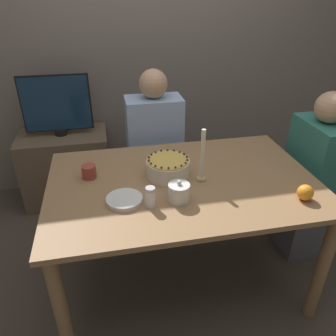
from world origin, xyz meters
TOP-DOWN VIEW (x-y plane):
  - ground_plane at (0.00, 0.00)m, footprint 12.00×12.00m
  - wall_behind at (0.00, 1.40)m, footprint 8.00×0.05m
  - dining_table at (0.00, 0.00)m, footprint 1.49×0.97m
  - cake at (-0.07, 0.07)m, footprint 0.25×0.25m
  - sugar_bowl at (-0.07, -0.19)m, footprint 0.11×0.11m
  - sugar_shaker at (-0.22, -0.21)m, footprint 0.05×0.05m
  - plate_stack at (-0.34, -0.14)m, footprint 0.18×0.18m
  - candle at (0.10, -0.02)m, footprint 0.05×0.05m
  - cup at (-0.51, 0.13)m, footprint 0.08×0.08m
  - orange_fruit_0 at (0.56, -0.31)m, footprint 0.08×0.08m
  - person_man_blue_shirt at (-0.05, 0.69)m, footprint 0.40×0.34m
  - person_woman_floral at (0.95, 0.14)m, footprint 0.34×0.40m
  - side_cabinet at (-0.77, 1.13)m, footprint 0.73×0.45m
  - tv_monitor at (-0.77, 1.13)m, footprint 0.54×0.10m

SIDE VIEW (x-z plane):
  - ground_plane at x=0.00m, z-range 0.00..0.00m
  - side_cabinet at x=-0.77m, z-range 0.00..0.62m
  - person_woman_floral at x=0.95m, z-range -0.08..1.09m
  - person_man_blue_shirt at x=-0.05m, z-range -0.08..1.15m
  - dining_table at x=0.00m, z-range 0.27..1.04m
  - plate_stack at x=-0.34m, z-range 0.76..0.79m
  - cup at x=-0.51m, z-range 0.76..0.84m
  - orange_fruit_0 at x=0.56m, z-range 0.76..0.85m
  - sugar_bowl at x=-0.07m, z-range 0.75..0.87m
  - cake at x=-0.07m, z-range 0.76..0.87m
  - sugar_shaker at x=-0.22m, z-range 0.77..0.87m
  - tv_monitor at x=-0.77m, z-range 0.63..1.13m
  - candle at x=0.10m, z-range 0.74..1.05m
  - wall_behind at x=0.00m, z-range 0.00..2.60m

